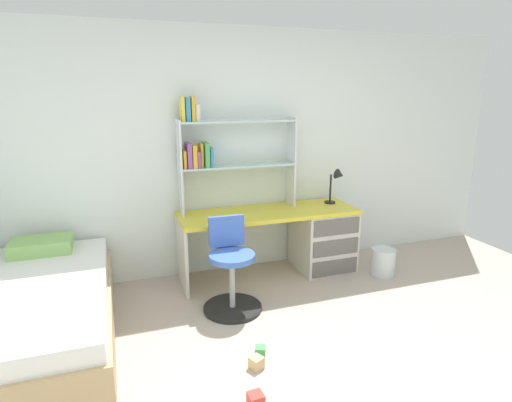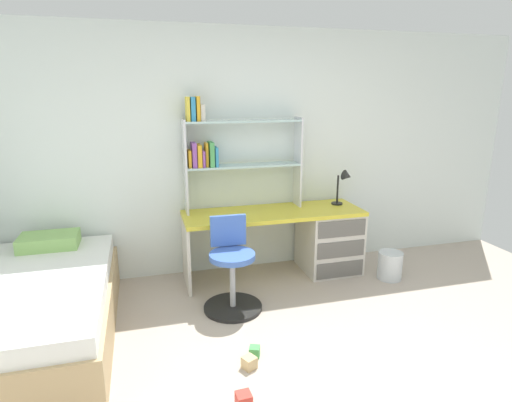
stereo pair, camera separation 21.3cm
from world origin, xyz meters
The scene contains 11 objects.
ground_plane centered at (0.00, 0.00, -0.01)m, with size 6.14×5.53×0.02m, color #B2A393.
room_shell centered at (-1.23, 1.21, 1.25)m, with size 6.14×5.53×2.50m.
desk centered at (0.59, 1.94, 0.39)m, with size 1.83×0.60×0.70m.
bookshelf_hutch centered at (-0.32, 2.12, 1.34)m, with size 1.19×0.22×1.14m.
desk_lamp centered at (0.93, 1.99, 0.95)m, with size 0.20×0.17×0.38m.
swivel_chair centered at (-0.44, 1.39, 0.33)m, with size 0.52×0.52×0.82m.
bed_platform centered at (-1.99, 1.29, 0.26)m, with size 1.12×1.93×0.63m.
waste_bin centered at (1.26, 1.55, 0.14)m, with size 0.25×0.25×0.29m, color silver.
toy_block_natural_0 centered at (-0.50, 0.52, 0.04)m, with size 0.09×0.09×0.09m, color tan.
toy_block_red_1 centered at (-0.63, 0.17, 0.05)m, with size 0.09×0.09×0.09m, color red.
toy_block_green_2 centered at (-0.43, 0.64, 0.04)m, with size 0.08×0.08×0.08m, color #479E51.
Camera 1 is at (-1.34, -1.90, 1.88)m, focal length 29.52 mm.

